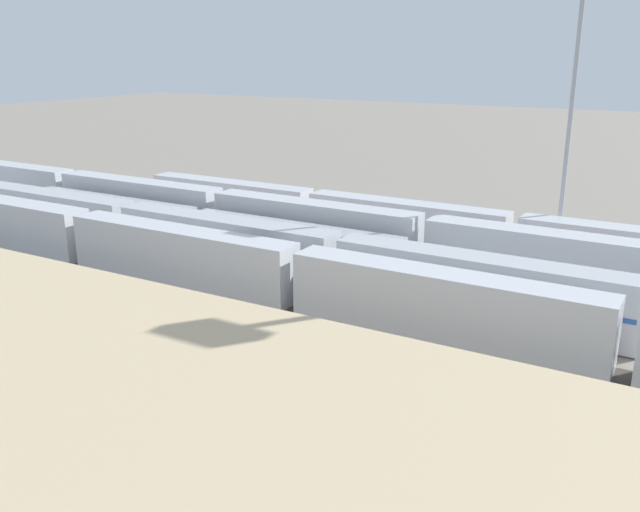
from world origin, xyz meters
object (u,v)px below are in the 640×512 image
Objects in this scene: train_on_track_0 at (501,230)px; light_mast_0 at (574,83)px; train_on_track_3 at (193,228)px; train_on_track_4 at (129,228)px; maintenance_shed at (53,494)px; train_on_track_2 at (313,226)px; train_on_track_5 at (297,278)px.

light_mast_0 is (-5.23, -2.73, 14.78)m from train_on_track_0.
train_on_track_3 is 40.62m from light_mast_0.
train_on_track_3 is 1.79× the size of light_mast_0.
train_on_track_4 is at bearing 31.24° from light_mast_0.
train_on_track_4 is (32.25, 20.00, 0.52)m from train_on_track_0.
train_on_track_3 is 1.15× the size of maintenance_shed.
train_on_track_4 reaches higher than train_on_track_0.
train_on_track_4 is 2.34× the size of maintenance_shed.
train_on_track_2 is at bearing 30.35° from light_mast_0.
train_on_track_2 and train_on_track_5 have the same top height.
train_on_track_3 is (-4.09, -5.00, -0.59)m from train_on_track_4.
maintenance_shed reaches higher than train_on_track_5.
train_on_track_5 is at bearing 167.84° from train_on_track_4.
train_on_track_0 is 3.44× the size of light_mast_0.
train_on_track_4 is 23.73m from train_on_track_5.
train_on_track_0 is at bearing 27.56° from light_mast_0.
light_mast_0 reaches higher than train_on_track_3.
train_on_track_5 reaches higher than train_on_track_3.
maintenance_shed is at bearing 132.41° from train_on_track_4.
light_mast_0 is at bearing -117.24° from train_on_track_5.
train_on_track_0 is 19.31m from train_on_track_2.
train_on_track_5 is 34.29m from light_mast_0.
light_mast_0 reaches higher than train_on_track_0.
train_on_track_3 is 49.51m from maintenance_shed.
train_on_track_0 is 31.91m from train_on_track_3.
train_on_track_3 is (19.11, -10.00, -0.61)m from train_on_track_5.
train_on_track_2 is at bearing -147.56° from train_on_track_4.
train_on_track_3 is at bearing -129.26° from train_on_track_4.
train_on_track_2 reaches higher than train_on_track_3.
train_on_track_2 is 48.52m from maintenance_shed.
maintenance_shed is (-9.22, 30.48, 2.63)m from train_on_track_5.
train_on_track_0 is 15.91m from light_mast_0.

